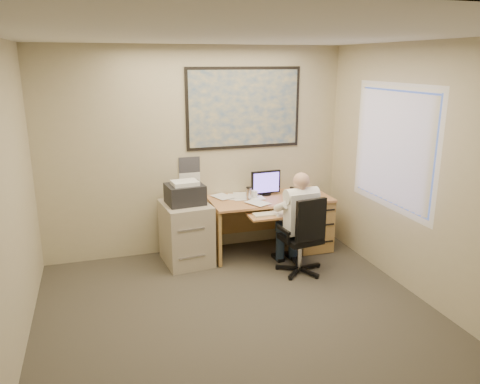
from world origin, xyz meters
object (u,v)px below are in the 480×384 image
object	(u,v)px
filing_cabinet	(186,228)
person	(300,223)
office_chair	(301,251)
desk	(292,217)

from	to	relation	value
filing_cabinet	person	distance (m)	1.44
person	filing_cabinet	bearing A→B (deg)	148.45
office_chair	filing_cabinet	bearing A→B (deg)	142.02
person	desk	bearing A→B (deg)	69.98
desk	filing_cabinet	world-z (taller)	desk
filing_cabinet	office_chair	xyz separation A→B (m)	(1.26, -0.75, -0.18)
office_chair	desk	bearing A→B (deg)	67.39
desk	person	size ratio (longest dim) A/B	1.29
filing_cabinet	person	world-z (taller)	person
desk	filing_cabinet	bearing A→B (deg)	-178.05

